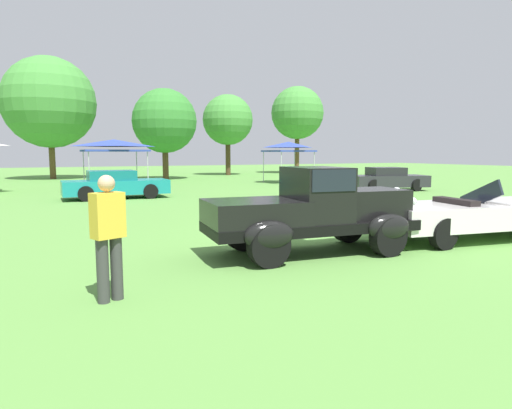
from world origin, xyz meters
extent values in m
plane|color=#568C3D|center=(0.00, 0.00, 0.00)|extent=(120.00, 120.00, 0.00)
cube|color=black|center=(-0.60, -0.47, 0.56)|extent=(4.25, 1.87, 0.20)
cube|color=black|center=(0.62, -0.60, 0.94)|extent=(1.63, 1.25, 0.60)
ellipsoid|color=silver|center=(1.40, -0.68, 0.92)|extent=(0.21, 0.53, 0.68)
cube|color=black|center=(-0.49, -0.48, 1.18)|extent=(1.12, 1.47, 1.04)
cube|color=black|center=(-0.49, -0.48, 1.48)|extent=(1.04, 1.49, 0.40)
cube|color=black|center=(-1.76, -0.34, 0.86)|extent=(1.93, 1.59, 0.48)
ellipsoid|color=black|center=(0.76, 0.11, 0.56)|extent=(0.95, 0.45, 0.52)
ellipsoid|color=black|center=(0.61, -1.32, 0.56)|extent=(0.95, 0.45, 0.52)
ellipsoid|color=black|center=(-1.69, 0.37, 0.56)|extent=(0.95, 0.45, 0.52)
ellipsoid|color=black|center=(-1.84, -1.06, 0.56)|extent=(0.95, 0.45, 0.52)
sphere|color=silver|center=(1.49, -0.25, 1.00)|extent=(0.18, 0.18, 0.18)
sphere|color=silver|center=(1.40, -1.12, 1.00)|extent=(0.18, 0.18, 0.18)
cylinder|color=black|center=(0.76, 0.11, 0.38)|extent=(0.76, 0.24, 0.76)
cylinder|color=black|center=(0.61, -1.32, 0.38)|extent=(0.76, 0.24, 0.76)
cylinder|color=black|center=(-1.69, 0.37, 0.38)|extent=(0.76, 0.24, 0.76)
cylinder|color=black|center=(-1.84, -1.06, 0.38)|extent=(0.76, 0.24, 0.76)
cube|color=silver|center=(3.50, -0.83, 0.57)|extent=(4.60, 2.41, 0.52)
cube|color=black|center=(3.77, -0.88, 0.99)|extent=(0.26, 1.24, 0.82)
cube|color=black|center=(3.08, -0.76, 0.81)|extent=(0.47, 1.23, 0.28)
cylinder|color=black|center=(5.00, -0.29, 0.33)|extent=(0.66, 0.20, 0.66)
cylinder|color=black|center=(2.29, 0.15, 0.33)|extent=(0.66, 0.20, 0.66)
cylinder|color=black|center=(2.04, -1.38, 0.33)|extent=(0.66, 0.20, 0.66)
cube|color=teal|center=(-2.36, 12.24, 0.50)|extent=(4.39, 1.69, 0.60)
cube|color=#146A6E|center=(-2.54, 12.25, 1.00)|extent=(1.93, 1.45, 0.44)
cylinder|color=black|center=(-1.05, 11.47, 0.32)|extent=(0.64, 0.22, 0.64)
cylinder|color=black|center=(-3.68, 11.47, 0.32)|extent=(0.64, 0.22, 0.64)
cube|color=#28282D|center=(11.27, 10.23, 0.50)|extent=(4.26, 2.76, 0.60)
cube|color=black|center=(11.12, 10.28, 1.00)|extent=(2.08, 1.89, 0.44)
cylinder|color=black|center=(12.18, 9.15, 0.32)|extent=(0.64, 0.22, 0.64)
cylinder|color=black|center=(9.92, 9.84, 0.32)|extent=(0.64, 0.22, 0.64)
cylinder|color=#383838|center=(-4.65, -1.70, 0.43)|extent=(0.16, 0.16, 0.86)
cylinder|color=#383838|center=(-4.46, -1.63, 0.43)|extent=(0.16, 0.16, 0.86)
cube|color=gold|center=(-4.55, -1.67, 1.16)|extent=(0.46, 0.37, 0.60)
sphere|color=tan|center=(-4.55, -1.67, 1.58)|extent=(0.22, 0.22, 0.22)
cylinder|color=#B7B7BC|center=(-0.12, 19.06, 1.02)|extent=(0.05, 0.05, 2.05)
cylinder|color=#B7B7BC|center=(-0.12, 16.10, 1.02)|extent=(0.05, 0.05, 2.05)
cylinder|color=#B7B7BC|center=(-3.08, 19.06, 1.02)|extent=(0.05, 0.05, 2.05)
cylinder|color=#B7B7BC|center=(-3.08, 16.10, 1.02)|extent=(0.05, 0.05, 2.05)
cube|color=#2D429E|center=(-1.60, 17.58, 2.10)|extent=(3.28, 3.28, 0.10)
pyramid|color=#2D429E|center=(-1.60, 17.58, 2.52)|extent=(3.22, 3.22, 0.38)
cylinder|color=#B7B7BC|center=(10.73, 18.94, 1.02)|extent=(0.05, 0.05, 2.05)
cylinder|color=#B7B7BC|center=(10.73, 16.49, 1.02)|extent=(0.05, 0.05, 2.05)
cylinder|color=#B7B7BC|center=(8.28, 18.94, 1.02)|extent=(0.05, 0.05, 2.05)
cylinder|color=#B7B7BC|center=(8.28, 16.49, 1.02)|extent=(0.05, 0.05, 2.05)
cube|color=#2D429E|center=(9.50, 17.72, 2.10)|extent=(2.72, 2.72, 0.10)
pyramid|color=#2D429E|center=(9.50, 17.72, 2.52)|extent=(2.67, 2.67, 0.38)
cylinder|color=brown|center=(-4.42, 29.29, 1.93)|extent=(0.44, 0.44, 3.87)
sphere|color=#428938|center=(-4.42, 29.29, 5.72)|extent=(6.75, 6.75, 6.75)
cylinder|color=#47331E|center=(3.20, 25.15, 1.52)|extent=(0.44, 0.44, 3.03)
sphere|color=#337A2D|center=(3.20, 25.15, 4.34)|extent=(4.75, 4.75, 4.75)
cylinder|color=#47331E|center=(9.88, 29.04, 1.84)|extent=(0.44, 0.44, 3.67)
sphere|color=#428938|center=(9.88, 29.04, 4.89)|extent=(4.44, 4.44, 4.44)
cylinder|color=brown|center=(17.21, 29.28, 2.21)|extent=(0.44, 0.44, 4.42)
sphere|color=#428938|center=(17.21, 29.28, 5.81)|extent=(5.02, 5.02, 5.02)
camera|label=1|loc=(-5.33, -7.68, 1.97)|focal=30.99mm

